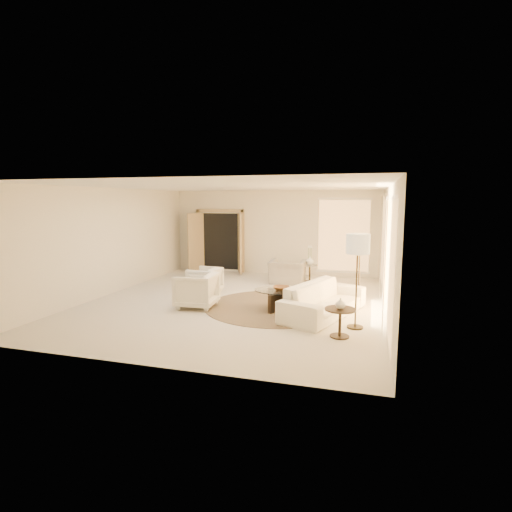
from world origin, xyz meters
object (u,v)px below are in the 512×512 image
(coffee_table, at_px, (281,297))
(floor_lamp_near, at_px, (360,248))
(armchair_left, at_px, (205,279))
(floor_lamp_far, at_px, (358,248))
(sofa, at_px, (324,300))
(side_vase, at_px, (310,261))
(side_table, at_px, (310,272))
(end_table, at_px, (340,318))
(armchair_right, at_px, (196,288))
(end_vase, at_px, (340,304))
(bowl, at_px, (281,288))
(accent_chair, at_px, (287,268))

(coffee_table, xyz_separation_m, floor_lamp_near, (1.68, 0.99, 1.08))
(armchair_left, xyz_separation_m, floor_lamp_far, (4.01, -1.95, 1.19))
(sofa, bearing_deg, side_vase, 33.96)
(side_table, bearing_deg, end_table, -75.17)
(armchair_left, bearing_deg, armchair_right, 22.44)
(end_vase, bearing_deg, armchair_left, 145.75)
(floor_lamp_far, height_order, end_vase, floor_lamp_far)
(sofa, distance_m, armchair_left, 3.55)
(end_table, distance_m, floor_lamp_near, 2.69)
(bowl, distance_m, side_vase, 3.27)
(side_vase, bearing_deg, end_vase, -75.17)
(side_table, relative_size, floor_lamp_far, 0.29)
(coffee_table, height_order, side_table, side_table)
(floor_lamp_near, bearing_deg, accent_chair, 137.62)
(side_vase, bearing_deg, sofa, -76.57)
(floor_lamp_far, xyz_separation_m, bowl, (-1.68, 0.88, -1.07))
(accent_chair, height_order, floor_lamp_near, floor_lamp_near)
(sofa, relative_size, floor_lamp_near, 1.50)
(bowl, bearing_deg, coffee_table, -14.04)
(side_table, xyz_separation_m, floor_lamp_far, (1.51, -4.14, 1.24))
(armchair_right, relative_size, end_table, 1.57)
(end_table, bearing_deg, side_vase, 104.83)
(coffee_table, xyz_separation_m, side_table, (0.17, 3.26, 0.04))
(floor_lamp_near, height_order, floor_lamp_far, floor_lamp_far)
(bowl, bearing_deg, armchair_right, -170.35)
(floor_lamp_near, bearing_deg, end_vase, -95.75)
(bowl, xyz_separation_m, side_vase, (0.17, 3.26, 0.17))
(floor_lamp_far, distance_m, bowl, 2.18)
(floor_lamp_far, xyz_separation_m, side_vase, (-1.51, 4.14, -0.90))
(side_table, bearing_deg, armchair_left, -138.67)
(sofa, bearing_deg, floor_lamp_near, -9.73)
(end_table, bearing_deg, floor_lamp_near, 84.25)
(floor_lamp_far, bearing_deg, accent_chair, 119.19)
(armchair_left, bearing_deg, side_vase, 138.17)
(floor_lamp_far, relative_size, side_vase, 7.21)
(end_table, distance_m, bowl, 2.07)
(end_table, bearing_deg, end_vase, 0.00)
(sofa, relative_size, armchair_right, 2.71)
(armchair_left, height_order, end_table, armchair_left)
(armchair_right, height_order, coffee_table, armchair_right)
(floor_lamp_near, bearing_deg, armchair_right, -159.93)
(side_table, bearing_deg, armchair_right, -120.44)
(end_vase, xyz_separation_m, side_vase, (-1.26, 4.75, 0.04))
(coffee_table, xyz_separation_m, side_vase, (0.17, 3.26, 0.38))
(accent_chair, bearing_deg, end_vase, 110.83)
(side_vase, bearing_deg, accent_chair, -153.05)
(accent_chair, distance_m, side_vase, 0.73)
(armchair_left, relative_size, end_vase, 3.98)
(accent_chair, xyz_separation_m, floor_lamp_near, (2.14, -1.95, 0.90))
(end_table, relative_size, side_table, 1.04)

